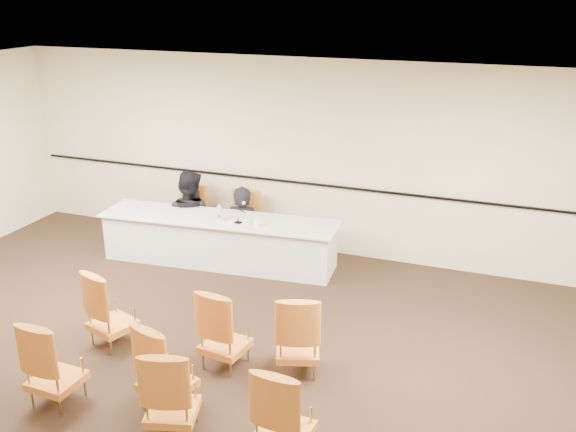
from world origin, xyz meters
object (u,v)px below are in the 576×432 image
object	(u,v)px
water_bottle	(220,212)
aud_chair_back_mid	(166,365)
panelist_second_chair	(190,217)
aud_chair_back_right	(284,411)
panelist_second	(190,223)
coffee_cup	(257,222)
panel_table	(219,240)
aud_chair_front_right	(298,333)
aud_chair_back_left	(54,361)
aud_chair_front_mid	(225,328)
aud_chair_extra	(171,391)
panelist_main	(243,236)
drinking_glass	(221,217)
aud_chair_front_left	(111,308)
panelist_main_chair	(243,222)
microphone	(238,214)

from	to	relation	value
water_bottle	aud_chair_back_mid	world-z (taller)	water_bottle
panelist_second_chair	aud_chair_back_right	distance (m)	5.20
aud_chair_back_mid	panelist_second	bearing A→B (deg)	132.10
coffee_cup	aud_chair_back_right	distance (m)	3.94
water_bottle	coffee_cup	distance (m)	0.61
panelist_second	aud_chair_back_right	world-z (taller)	panelist_second
panelist_second	aud_chair_back_mid	world-z (taller)	panelist_second
panel_table	aud_chair_front_right	world-z (taller)	aud_chair_front_right
water_bottle	aud_chair_back_left	xyz separation A→B (m)	(-0.04, -3.62, -0.37)
aud_chair_front_mid	aud_chair_extra	bearing A→B (deg)	-80.49
panelist_main	aud_chair_front_mid	xyz separation A→B (m)	(1.18, -3.05, 0.23)
water_bottle	aud_chair_extra	bearing A→B (deg)	-70.35
aud_chair_back_mid	aud_chair_back_right	bearing A→B (deg)	5.28
panelist_second	aud_chair_back_left	xyz separation A→B (m)	(0.78, -4.17, 0.11)
water_bottle	aud_chair_back_mid	bearing A→B (deg)	-72.47
drinking_glass	water_bottle	bearing A→B (deg)	-158.12
aud_chair_front_right	aud_chair_back_right	distance (m)	1.35
aud_chair_extra	aud_chair_front_mid	bearing A→B (deg)	75.68
panelist_second_chair	aud_chair_extra	xyz separation A→B (m)	(2.12, -4.19, 0.00)
aud_chair_front_left	aud_chair_front_mid	distance (m)	1.43
aud_chair_back_left	aud_chair_back_mid	world-z (taller)	same
aud_chair_front_left	water_bottle	bearing A→B (deg)	104.54
aud_chair_front_right	panelist_main_chair	bearing A→B (deg)	105.49
panelist_main_chair	microphone	bearing A→B (deg)	-75.04
panel_table	panelist_main_chair	world-z (taller)	panelist_main_chair
panelist_second	coffee_cup	xyz separation A→B (m)	(1.43, -0.59, 0.42)
water_bottle	aud_chair_front_left	bearing A→B (deg)	-94.04
panel_table	panelist_second	size ratio (longest dim) A/B	2.06
panelist_second_chair	aud_chair_front_mid	world-z (taller)	same
panelist_second	water_bottle	distance (m)	1.09
drinking_glass	microphone	bearing A→B (deg)	-7.70
microphone	aud_chair_front_mid	distance (m)	2.60
panelist_second_chair	drinking_glass	size ratio (longest dim) A/B	9.50
panelist_main_chair	microphone	xyz separation A→B (m)	(0.24, -0.66, 0.40)
panel_table	microphone	bearing A→B (deg)	-19.74
panelist_main	aud_chair_back_mid	xyz separation A→B (m)	(0.96, -3.91, 0.23)
panelist_second_chair	aud_chair_front_left	bearing A→B (deg)	-82.73
panelist_main_chair	water_bottle	bearing A→B (deg)	-101.81
panel_table	aud_chair_extra	size ratio (longest dim) A/B	3.79
coffee_cup	aud_chair_back_left	xyz separation A→B (m)	(-0.65, -3.58, -0.31)
water_bottle	aud_chair_back_mid	xyz separation A→B (m)	(1.04, -3.28, -0.37)
panelist_main	drinking_glass	bearing A→B (deg)	77.47
aud_chair_front_mid	aud_chair_extra	distance (m)	1.21
coffee_cup	panelist_second_chair	bearing A→B (deg)	157.75
microphone	panelist_main	bearing A→B (deg)	118.49
aud_chair_back_right	aud_chair_extra	bearing A→B (deg)	-171.48
panel_table	aud_chair_front_mid	world-z (taller)	aud_chair_front_mid
aud_chair_back_mid	panelist_main	bearing A→B (deg)	120.02
aud_chair_front_mid	aud_chair_front_right	xyz separation A→B (m)	(0.79, 0.18, 0.00)
aud_chair_back_mid	aud_chair_front_mid	bearing A→B (deg)	92.00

